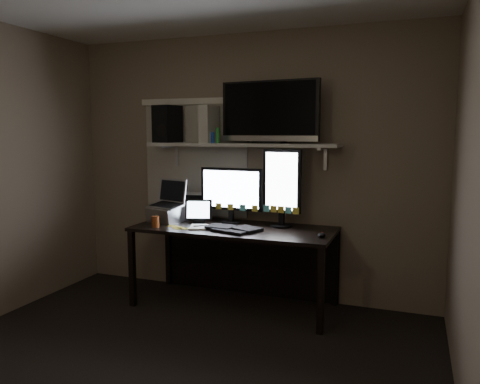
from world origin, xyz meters
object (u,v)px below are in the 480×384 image
at_px(tv, 270,112).
at_px(laptop, 166,201).
at_px(monitor_portrait, 282,188).
at_px(keyboard, 234,228).
at_px(mouse, 322,235).
at_px(speaker, 167,124).
at_px(cup, 155,222).
at_px(game_console, 210,124).
at_px(tablet, 199,211).
at_px(monitor_landscape, 231,195).
at_px(desk, 239,243).

bearing_deg(tv, laptop, -163.02).
distance_m(monitor_portrait, keyboard, 0.57).
relative_size(monitor_portrait, mouse, 7.35).
bearing_deg(speaker, laptop, -55.75).
xyz_separation_m(cup, game_console, (0.35, 0.42, 0.87)).
bearing_deg(speaker, mouse, 0.38).
bearing_deg(monitor_portrait, laptop, -164.34).
relative_size(tablet, laptop, 0.64).
distance_m(tablet, cup, 0.43).
distance_m(game_console, speaker, 0.46).
distance_m(monitor_portrait, tv, 0.68).
relative_size(monitor_landscape, tablet, 2.40).
bearing_deg(game_console, tablet, -129.06).
distance_m(monitor_landscape, speaker, 0.95).
height_order(desk, laptop, laptop).
bearing_deg(cup, speaker, 103.47).
bearing_deg(keyboard, speaker, 174.82).
distance_m(monitor_portrait, cup, 1.18).
xyz_separation_m(monitor_portrait, mouse, (0.42, -0.30, -0.34)).
height_order(monitor_portrait, mouse, monitor_portrait).
distance_m(tablet, speaker, 0.91).
xyz_separation_m(monitor_portrait, cup, (-1.06, -0.42, -0.31)).
bearing_deg(mouse, desk, 162.69).
distance_m(tv, speaker, 1.04).
relative_size(monitor_landscape, keyboard, 1.25).
distance_m(desk, cup, 0.79).
bearing_deg(monitor_landscape, cup, -141.87).
xyz_separation_m(tablet, game_console, (0.07, 0.09, 0.81)).
relative_size(mouse, cup, 0.98).
height_order(mouse, game_console, game_console).
xyz_separation_m(cup, speaker, (-0.11, 0.44, 0.88)).
bearing_deg(tablet, tv, -7.61).
relative_size(tablet, tv, 0.27).
xyz_separation_m(tablet, tv, (0.65, 0.11, 0.92)).
bearing_deg(speaker, tv, 11.62).
height_order(keyboard, cup, cup).
bearing_deg(monitor_landscape, tablet, -159.96).
relative_size(keyboard, tv, 0.53).
distance_m(desk, tablet, 0.48).
bearing_deg(game_console, desk, -11.38).
bearing_deg(tablet, mouse, -27.09).
bearing_deg(speaker, monitor_landscape, 10.18).
distance_m(mouse, cup, 1.49).
xyz_separation_m(mouse, tv, (-0.55, 0.32, 1.01)).
height_order(cup, speaker, speaker).
bearing_deg(tv, cup, -148.25).
height_order(laptop, speaker, speaker).
height_order(keyboard, mouse, mouse).
distance_m(monitor_landscape, tablet, 0.34).
xyz_separation_m(monitor_landscape, keyboard, (0.14, -0.29, -0.25)).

